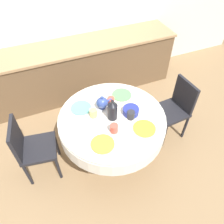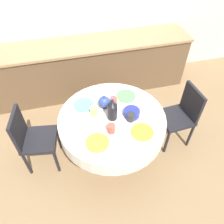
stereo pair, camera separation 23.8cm
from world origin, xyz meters
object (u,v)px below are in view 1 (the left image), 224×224
at_px(chair_left, 175,107).
at_px(teapot, 102,103).
at_px(coffee_carafe, 113,110).
at_px(chair_right, 31,147).

relative_size(chair_left, teapot, 4.66).
distance_m(coffee_carafe, teapot, 0.20).
xyz_separation_m(chair_right, coffee_carafe, (0.94, -0.16, 0.37)).
height_order(chair_left, chair_right, same).
bearing_deg(chair_right, teapot, 100.96).
bearing_deg(chair_left, chair_right, 83.60).
bearing_deg(chair_left, teapot, 79.53).
height_order(chair_left, teapot, teapot).
xyz_separation_m(coffee_carafe, teapot, (-0.05, 0.19, -0.04)).
xyz_separation_m(chair_left, teapot, (-0.99, 0.12, 0.34)).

